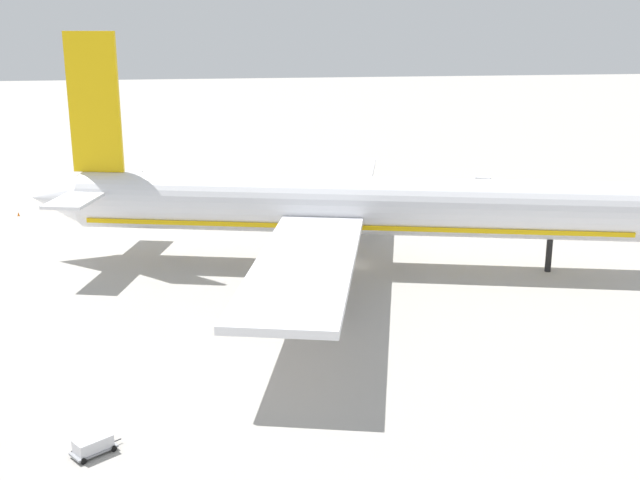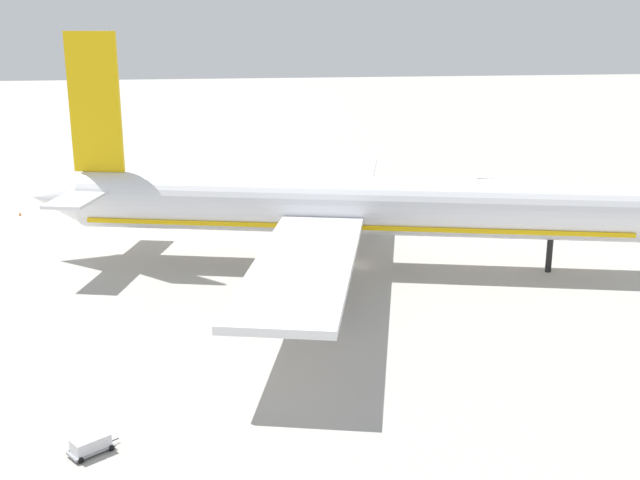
# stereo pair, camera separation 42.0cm
# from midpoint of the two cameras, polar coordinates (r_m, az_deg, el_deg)

# --- Properties ---
(ground_plane) EXTENTS (600.00, 600.00, 0.00)m
(ground_plane) POSITION_cam_midpoint_polar(r_m,az_deg,el_deg) (91.30, 2.27, -1.84)
(ground_plane) COLOR #ADA8A0
(airliner) EXTENTS (74.89, 71.93, 26.49)m
(airliner) POSITION_cam_midpoint_polar(r_m,az_deg,el_deg) (89.57, 1.47, 2.50)
(airliner) COLOR white
(airliner) RESTS_ON ground
(baggage_cart_0) EXTENTS (3.53, 2.40, 1.55)m
(baggage_cart_0) POSITION_cam_midpoint_polar(r_m,az_deg,el_deg) (134.62, -4.24, 4.30)
(baggage_cart_0) COLOR #26598C
(baggage_cart_0) RESTS_ON ground
(baggage_cart_1) EXTENTS (3.48, 2.72, 1.23)m
(baggage_cart_1) POSITION_cam_midpoint_polar(r_m,az_deg,el_deg) (138.78, 11.76, 4.29)
(baggage_cart_1) COLOR #26598C
(baggage_cart_1) RESTS_ON ground
(baggage_cart_2) EXTENTS (3.27, 2.81, 1.16)m
(baggage_cart_2) POSITION_cam_midpoint_polar(r_m,az_deg,el_deg) (55.35, -16.48, -14.19)
(baggage_cart_2) COLOR gray
(baggage_cart_2) RESTS_ON ground
(traffic_cone_0) EXTENTS (0.36, 0.36, 0.55)m
(traffic_cone_0) POSITION_cam_midpoint_polar(r_m,az_deg,el_deg) (122.24, -21.30, 1.78)
(traffic_cone_0) COLOR orange
(traffic_cone_0) RESTS_ON ground
(traffic_cone_1) EXTENTS (0.36, 0.36, 0.55)m
(traffic_cone_1) POSITION_cam_midpoint_polar(r_m,az_deg,el_deg) (134.59, 17.57, 3.34)
(traffic_cone_1) COLOR orange
(traffic_cone_1) RESTS_ON ground
(traffic_cone_2) EXTENTS (0.36, 0.36, 0.55)m
(traffic_cone_2) POSITION_cam_midpoint_polar(r_m,az_deg,el_deg) (120.27, 22.26, 1.46)
(traffic_cone_2) COLOR orange
(traffic_cone_2) RESTS_ON ground
(traffic_cone_3) EXTENTS (0.36, 0.36, 0.55)m
(traffic_cone_3) POSITION_cam_midpoint_polar(r_m,az_deg,el_deg) (138.59, 9.32, 4.23)
(traffic_cone_3) COLOR orange
(traffic_cone_3) RESTS_ON ground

